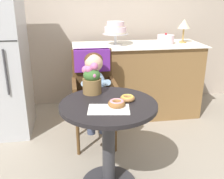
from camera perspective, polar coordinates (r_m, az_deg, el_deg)
The scene contains 12 objects.
back_wall at distance 3.62m, azimuth -5.23°, elevation 17.97°, with size 4.80×0.10×2.70m, color #B2A393.
cafe_table at distance 2.02m, azimuth -0.75°, elevation -8.50°, with size 0.72×0.72×0.72m.
wicker_chair at distance 2.65m, azimuth -4.09°, elevation 1.62°, with size 0.42×0.45×0.95m.
seated_child at distance 2.49m, azimuth -3.79°, elevation 1.33°, with size 0.27×0.32×0.73m.
paper_napkin at distance 1.83m, azimuth -0.70°, elevation -4.29°, with size 0.28×0.18×0.00m, color white.
donut_front at distance 1.98m, azimuth 3.37°, elevation -1.82°, with size 0.11×0.11×0.04m.
donut_mid at distance 1.87m, azimuth 1.01°, elevation -2.95°, with size 0.12×0.12×0.05m.
flower_vase at distance 2.10m, azimuth -4.40°, elevation 2.16°, with size 0.15×0.15×0.25m.
display_counter at distance 3.32m, azimuth 5.44°, elevation 2.06°, with size 1.56×0.62×0.90m.
tiered_cake_stand at distance 3.13m, azimuth 0.74°, elevation 12.84°, with size 0.30×0.30×0.27m.
round_layer_cake at distance 3.30m, azimuth 11.47°, elevation 10.54°, with size 0.20×0.20×0.13m.
table_lamp at distance 3.40m, azimuth 15.28°, elevation 13.30°, with size 0.15×0.15×0.28m.
Camera 1 is at (-0.25, -1.76, 1.48)m, focal length 42.42 mm.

